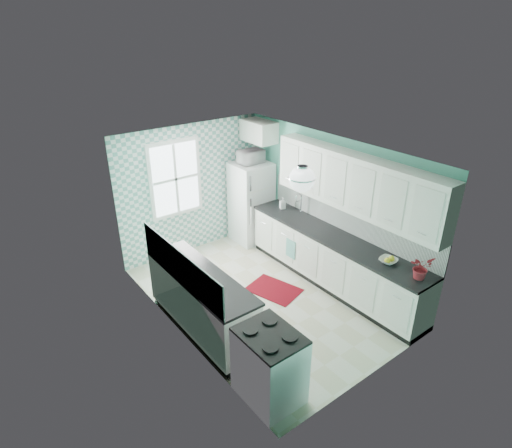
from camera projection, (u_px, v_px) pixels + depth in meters
floor at (263, 298)px, 7.14m from camera, size 3.00×4.40×0.02m
ceiling at (264, 151)px, 6.04m from camera, size 3.00×4.40×0.02m
wall_back at (192, 189)px, 8.17m from camera, size 3.00×0.02×2.50m
wall_front at (380, 298)px, 5.01m from camera, size 3.00×0.02×2.50m
wall_left at (175, 261)px, 5.76m from camera, size 0.02×4.40×2.50m
wall_right at (332, 207)px, 7.41m from camera, size 0.02×4.40×2.50m
accent_wall at (192, 189)px, 8.15m from camera, size 3.00×0.01×2.50m
window at (175, 179)px, 7.81m from camera, size 1.04×0.05×1.44m
backsplash_right at (348, 218)px, 7.14m from camera, size 0.02×3.60×0.51m
backsplash_left at (180, 266)px, 5.75m from camera, size 0.02×2.15×0.51m
upper_cabinets_right at (355, 183)px, 6.60m from camera, size 0.33×3.20×0.90m
upper_cabinet_fridge at (258, 131)px, 8.17m from camera, size 0.40×0.74×0.40m
ceiling_light at (302, 179)px, 5.55m from camera, size 0.34×0.34×0.35m
base_cabinets_right at (332, 261)px, 7.31m from camera, size 0.60×3.60×0.90m
countertop_right at (334, 237)px, 7.09m from camera, size 0.63×3.60×0.04m
base_cabinets_left at (201, 304)px, 6.23m from camera, size 0.60×2.15×0.90m
countertop_left at (201, 276)px, 6.03m from camera, size 0.63×2.15×0.04m
fridge at (251, 202)px, 8.66m from camera, size 0.72×0.72×1.65m
stove at (269, 365)px, 5.09m from camera, size 0.62×0.77×0.93m
sink at (294, 216)px, 7.82m from camera, size 0.48×0.40×0.53m
rug at (274, 289)px, 7.32m from camera, size 0.82×0.99×0.01m
dish_towel at (291, 249)px, 7.64m from camera, size 0.06×0.23×0.35m
fruit_bowl at (388, 261)px, 6.32m from camera, size 0.30×0.30×0.06m
potted_plant at (421, 268)px, 5.88m from camera, size 0.33×0.30×0.34m
soap_bottle at (283, 203)px, 8.07m from camera, size 0.12×0.13×0.22m
microwave at (251, 157)px, 8.24m from camera, size 0.48×0.33×0.26m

